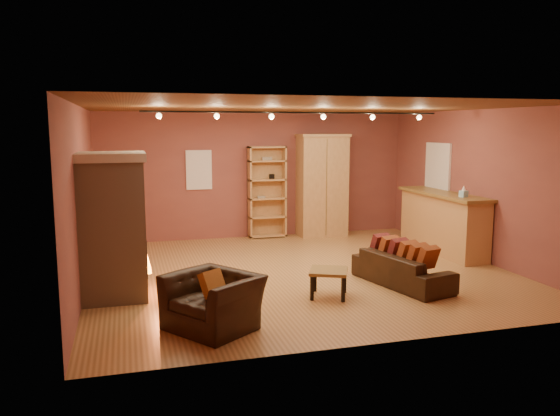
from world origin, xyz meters
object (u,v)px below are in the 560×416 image
object	(u,v)px
fireplace	(113,226)
coffee_table	(329,274)
bookcase	(266,191)
loveseat	(402,262)
bar_counter	(443,222)
armoire	(322,185)
armchair	(213,292)

from	to	relation	value
fireplace	coffee_table	size ratio (longest dim) A/B	2.98
bookcase	loveseat	xyz separation A→B (m)	(1.10, -4.32, -0.68)
bookcase	loveseat	size ratio (longest dim) A/B	1.13
bar_counter	armoire	bearing A→B (deg)	127.70
fireplace	bar_counter	size ratio (longest dim) A/B	0.85
fireplace	armoire	xyz separation A→B (m)	(4.50, 3.55, 0.11)
bookcase	armoire	distance (m)	1.28
bar_counter	armchair	bearing A→B (deg)	-149.83
bar_counter	loveseat	world-z (taller)	bar_counter
fireplace	loveseat	world-z (taller)	fireplace
armoire	coffee_table	world-z (taller)	armoire
armoire	armchair	xyz separation A→B (m)	(-3.33, -5.19, -0.71)
bookcase	armchair	xyz separation A→B (m)	(-2.06, -5.38, -0.59)
fireplace	armoire	bearing A→B (deg)	38.28
armoire	bar_counter	world-z (taller)	armoire
armoire	bar_counter	xyz separation A→B (m)	(1.74, -2.25, -0.56)
armoire	bookcase	bearing A→B (deg)	171.64
bookcase	coffee_table	bearing A→B (deg)	-92.87
fireplace	armoire	distance (m)	5.74
fireplace	coffee_table	distance (m)	3.20
bookcase	armoire	xyz separation A→B (m)	(1.27, -0.19, 0.12)
armoire	coffee_table	xyz separation A→B (m)	(-1.49, -4.38, -0.82)
bar_counter	coffee_table	size ratio (longest dim) A/B	3.51
bookcase	coffee_table	size ratio (longest dim) A/B	2.89
bookcase	bar_counter	xyz separation A→B (m)	(3.00, -2.43, -0.44)
armoire	loveseat	distance (m)	4.22
fireplace	coffee_table	bearing A→B (deg)	-15.34
fireplace	bar_counter	xyz separation A→B (m)	(6.24, 1.31, -0.45)
bar_counter	coffee_table	world-z (taller)	bar_counter
armoire	bar_counter	bearing A→B (deg)	-52.30
loveseat	armchair	world-z (taller)	armchair
fireplace	armoire	size ratio (longest dim) A/B	0.91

